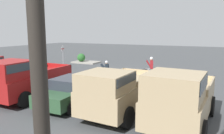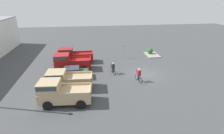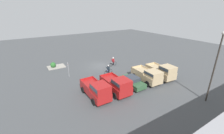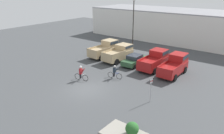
% 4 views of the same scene
% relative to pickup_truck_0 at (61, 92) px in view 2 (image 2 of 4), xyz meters
% --- Properties ---
extents(ground_plane, '(80.00, 80.00, 0.00)m').
position_rel_pickup_truck_0_xyz_m(ground_plane, '(5.68, -10.07, -1.23)').
color(ground_plane, '#424447').
extents(pickup_truck_0, '(2.54, 5.01, 2.38)m').
position_rel_pickup_truck_0_xyz_m(pickup_truck_0, '(0.00, 0.00, 0.00)').
color(pickup_truck_0, tan).
rests_on(pickup_truck_0, ground_plane).
extents(pickup_truck_1, '(2.48, 4.98, 2.16)m').
position_rel_pickup_truck_0_xyz_m(pickup_truck_1, '(2.79, -0.25, -0.09)').
color(pickup_truck_1, tan).
rests_on(pickup_truck_1, ground_plane).
extents(sedan_0, '(2.00, 4.25, 1.42)m').
position_rel_pickup_truck_0_xyz_m(sedan_0, '(5.57, -0.55, -0.52)').
color(sedan_0, '#2D5133').
rests_on(sedan_0, ground_plane).
extents(pickup_truck_2, '(2.30, 4.92, 2.30)m').
position_rel_pickup_truck_0_xyz_m(pickup_truck_2, '(8.37, -0.11, -0.04)').
color(pickup_truck_2, maroon).
rests_on(pickup_truck_2, ground_plane).
extents(pickup_truck_3, '(2.17, 5.13, 2.34)m').
position_rel_pickup_truck_0_xyz_m(pickup_truck_3, '(11.17, -0.33, -0.03)').
color(pickup_truck_3, maroon).
rests_on(pickup_truck_3, ground_plane).
extents(cyclist_0, '(1.78, 0.56, 1.63)m').
position_rel_pickup_truck_0_xyz_m(cyclist_0, '(6.22, -5.91, -0.43)').
color(cyclist_0, black).
rests_on(cyclist_0, ground_plane).
extents(cyclist_1, '(1.73, 0.55, 1.76)m').
position_rel_pickup_truck_0_xyz_m(cyclist_1, '(3.52, -8.68, -0.35)').
color(cyclist_1, black).
rests_on(cyclist_1, ground_plane).
extents(fire_lane_sign, '(0.09, 0.30, 2.44)m').
position_rel_pickup_truck_0_xyz_m(fire_lane_sign, '(12.18, -8.34, 0.25)').
color(fire_lane_sign, '#9E9EA3').
rests_on(fire_lane_sign, ground_plane).
extents(curb_island, '(3.07, 2.11, 0.15)m').
position_rel_pickup_truck_0_xyz_m(curb_island, '(12.98, -13.79, -1.15)').
color(curb_island, gray).
rests_on(curb_island, ground_plane).
extents(shrub, '(0.98, 0.98, 0.98)m').
position_rel_pickup_truck_0_xyz_m(shrub, '(13.52, -13.56, -0.59)').
color(shrub, '#286028').
rests_on(shrub, curb_island).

